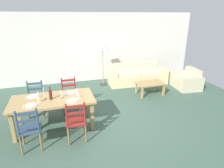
{
  "coord_description": "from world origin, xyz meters",
  "views": [
    {
      "loc": [
        -1.09,
        -4.32,
        2.58
      ],
      "look_at": [
        0.38,
        0.52,
        0.75
      ],
      "focal_mm": 30.49,
      "sensor_mm": 36.0,
      "label": 1
    }
  ],
  "objects_px": {
    "dining_chair_near_right": "(76,121)",
    "wine_glass_far_right": "(77,90)",
    "wine_bottle": "(51,95)",
    "coffee_cup_primary": "(64,95)",
    "dining_chair_far_left": "(36,99)",
    "wine_glass_near_left": "(38,98)",
    "coffee_table": "(150,85)",
    "dining_chair_near_left": "(30,129)",
    "couch": "(137,76)",
    "dining_table": "(53,102)",
    "wine_glass_near_right": "(78,94)",
    "armchair_upholstered": "(187,81)",
    "dining_chair_far_right": "(70,95)",
    "wine_glass_far_left": "(38,93)",
    "standing_lamp": "(103,49)"
  },
  "relations": [
    {
      "from": "wine_glass_far_right",
      "to": "dining_chair_far_left",
      "type": "bearing_deg",
      "value": 150.31
    },
    {
      "from": "dining_table",
      "to": "wine_glass_near_right",
      "type": "relative_size",
      "value": 11.8
    },
    {
      "from": "coffee_cup_primary",
      "to": "armchair_upholstered",
      "type": "bearing_deg",
      "value": 16.76
    },
    {
      "from": "dining_chair_far_right",
      "to": "dining_chair_far_left",
      "type": "bearing_deg",
      "value": -178.46
    },
    {
      "from": "dining_table",
      "to": "wine_glass_far_right",
      "type": "relative_size",
      "value": 11.8
    },
    {
      "from": "dining_chair_near_right",
      "to": "dining_chair_far_left",
      "type": "distance_m",
      "value": 1.69
    },
    {
      "from": "wine_bottle",
      "to": "armchair_upholstered",
      "type": "relative_size",
      "value": 0.25
    },
    {
      "from": "dining_table",
      "to": "dining_chair_near_right",
      "type": "height_order",
      "value": "dining_chair_near_right"
    },
    {
      "from": "coffee_table",
      "to": "standing_lamp",
      "type": "relative_size",
      "value": 0.55
    },
    {
      "from": "wine_bottle",
      "to": "coffee_table",
      "type": "xyz_separation_m",
      "value": [
        3.2,
        1.2,
        -0.51
      ]
    },
    {
      "from": "wine_glass_far_left",
      "to": "coffee_table",
      "type": "relative_size",
      "value": 0.18
    },
    {
      "from": "dining_chair_far_left",
      "to": "wine_glass_near_right",
      "type": "distance_m",
      "value": 1.4
    },
    {
      "from": "dining_chair_near_left",
      "to": "couch",
      "type": "height_order",
      "value": "dining_chair_near_left"
    },
    {
      "from": "dining_chair_far_right",
      "to": "coffee_table",
      "type": "xyz_separation_m",
      "value": [
        2.74,
        0.43,
        -0.12
      ]
    },
    {
      "from": "dining_chair_near_left",
      "to": "wine_glass_near_left",
      "type": "height_order",
      "value": "dining_chair_near_left"
    },
    {
      "from": "dining_chair_far_right",
      "to": "couch",
      "type": "relative_size",
      "value": 0.41
    },
    {
      "from": "coffee_cup_primary",
      "to": "wine_glass_far_right",
      "type": "bearing_deg",
      "value": 16.14
    },
    {
      "from": "dining_table",
      "to": "standing_lamp",
      "type": "distance_m",
      "value": 3.27
    },
    {
      "from": "dining_chair_far_left",
      "to": "wine_glass_near_left",
      "type": "height_order",
      "value": "dining_chair_far_left"
    },
    {
      "from": "wine_glass_near_right",
      "to": "coffee_cup_primary",
      "type": "xyz_separation_m",
      "value": [
        -0.32,
        0.18,
        -0.07
      ]
    },
    {
      "from": "wine_glass_near_right",
      "to": "coffee_table",
      "type": "relative_size",
      "value": 0.18
    },
    {
      "from": "dining_chair_near_right",
      "to": "couch",
      "type": "distance_m",
      "value": 4.17
    },
    {
      "from": "dining_chair_near_left",
      "to": "wine_bottle",
      "type": "bearing_deg",
      "value": 58.9
    },
    {
      "from": "dining_table",
      "to": "armchair_upholstered",
      "type": "relative_size",
      "value": 1.53
    },
    {
      "from": "wine_glass_far_right",
      "to": "coffee_cup_primary",
      "type": "bearing_deg",
      "value": -163.86
    },
    {
      "from": "dining_chair_near_left",
      "to": "coffee_table",
      "type": "relative_size",
      "value": 1.07
    },
    {
      "from": "dining_chair_near_right",
      "to": "wine_bottle",
      "type": "xyz_separation_m",
      "value": [
        -0.48,
        0.7,
        0.39
      ]
    },
    {
      "from": "coffee_table",
      "to": "standing_lamp",
      "type": "xyz_separation_m",
      "value": [
        -1.3,
        1.4,
        1.06
      ]
    },
    {
      "from": "wine_glass_far_left",
      "to": "coffee_cup_primary",
      "type": "height_order",
      "value": "wine_glass_far_left"
    },
    {
      "from": "dining_chair_near_right",
      "to": "wine_bottle",
      "type": "bearing_deg",
      "value": 124.34
    },
    {
      "from": "dining_chair_far_left",
      "to": "coffee_table",
      "type": "bearing_deg",
      "value": 7.21
    },
    {
      "from": "dining_chair_far_left",
      "to": "wine_glass_far_left",
      "type": "bearing_deg",
      "value": -77.19
    },
    {
      "from": "dining_chair_far_right",
      "to": "couch",
      "type": "bearing_deg",
      "value": 30.61
    },
    {
      "from": "wine_glass_near_left",
      "to": "armchair_upholstered",
      "type": "distance_m",
      "value": 5.4
    },
    {
      "from": "wine_glass_far_left",
      "to": "coffee_table",
      "type": "distance_m",
      "value": 3.67
    },
    {
      "from": "wine_bottle",
      "to": "coffee_table",
      "type": "distance_m",
      "value": 3.46
    },
    {
      "from": "wine_bottle",
      "to": "couch",
      "type": "bearing_deg",
      "value": 36.58
    },
    {
      "from": "coffee_cup_primary",
      "to": "couch",
      "type": "bearing_deg",
      "value": 38.49
    },
    {
      "from": "wine_glass_near_right",
      "to": "coffee_cup_primary",
      "type": "distance_m",
      "value": 0.37
    },
    {
      "from": "wine_glass_near_right",
      "to": "armchair_upholstered",
      "type": "height_order",
      "value": "wine_glass_near_right"
    },
    {
      "from": "dining_chair_near_left",
      "to": "wine_glass_far_left",
      "type": "bearing_deg",
      "value": 80.56
    },
    {
      "from": "dining_chair_near_left",
      "to": "wine_glass_near_right",
      "type": "xyz_separation_m",
      "value": [
        1.05,
        0.61,
        0.38
      ]
    },
    {
      "from": "dining_chair_near_right",
      "to": "wine_glass_far_right",
      "type": "bearing_deg",
      "value": 80.89
    },
    {
      "from": "wine_bottle",
      "to": "wine_glass_near_left",
      "type": "relative_size",
      "value": 1.96
    },
    {
      "from": "dining_chair_near_right",
      "to": "wine_glass_near_right",
      "type": "bearing_deg",
      "value": 76.06
    },
    {
      "from": "dining_table",
      "to": "wine_glass_near_right",
      "type": "xyz_separation_m",
      "value": [
        0.59,
        -0.13,
        0.2
      ]
    },
    {
      "from": "dining_chair_near_left",
      "to": "wine_bottle",
      "type": "height_order",
      "value": "wine_bottle"
    },
    {
      "from": "wine_bottle",
      "to": "coffee_cup_primary",
      "type": "relative_size",
      "value": 3.51
    },
    {
      "from": "wine_glass_near_right",
      "to": "coffee_cup_primary",
      "type": "bearing_deg",
      "value": 150.88
    },
    {
      "from": "wine_glass_near_right",
      "to": "wine_glass_far_left",
      "type": "distance_m",
      "value": 0.95
    }
  ]
}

